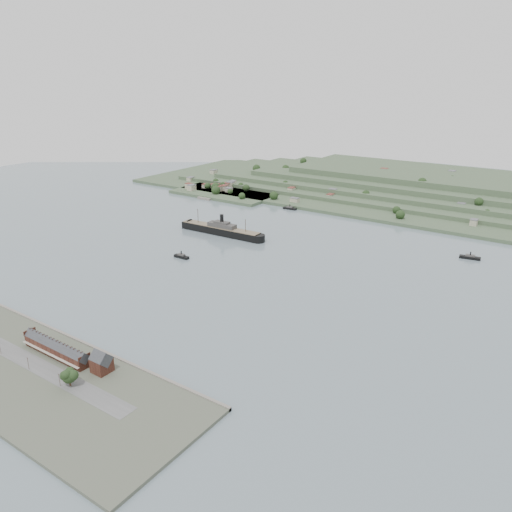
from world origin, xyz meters
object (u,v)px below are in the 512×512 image
Objects in this scene: tugboat at (181,256)px; fig_tree at (69,376)px; steamship at (218,229)px; gabled_building at (101,362)px; terrace_row at (56,348)px.

fig_tree is at bearing -64.07° from tugboat.
steamship reaches higher than fig_tree.
gabled_building is 278.71m from steamship.
tugboat is at bearing 119.23° from gabled_building.
gabled_building is at bearing 81.35° from fig_tree.
fig_tree is (-3.02, -19.83, 0.57)m from gabled_building.
gabled_building is 0.12× the size of steamship.
steamship is at bearing 106.91° from terrace_row.
steamship is 295.70m from fig_tree.
steamship is 6.98× the size of tugboat.
gabled_building reaches higher than terrace_row.
steamship is (-78.28, 257.52, -1.83)m from terrace_row.
gabled_building reaches higher than fig_tree.
steamship reaches higher than terrace_row.
tugboat is (-59.16, 176.76, -5.07)m from terrace_row.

